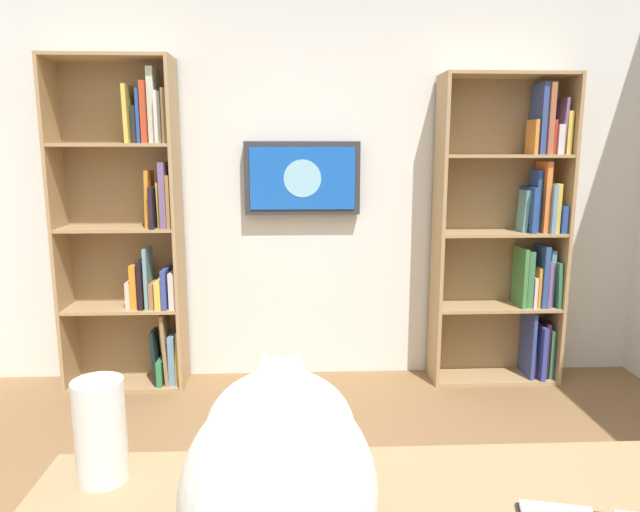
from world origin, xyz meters
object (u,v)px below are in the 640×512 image
bookshelf_left (515,234)px  cat (279,466)px  wall_mounted_tv (302,178)px  bookshelf_right (134,230)px  paper_towel_roll (101,431)px

bookshelf_left → cat: size_ratio=3.03×
wall_mounted_tv → cat: 2.74m
wall_mounted_tv → bookshelf_left: bearing=176.5°
bookshelf_left → cat: bearing=61.0°
bookshelf_right → wall_mounted_tv: (-1.06, -0.08, 0.31)m
bookshelf_left → cat: (1.46, 2.62, -0.03)m
cat → paper_towel_roll: cat is taller
bookshelf_left → cat: 3.00m
cat → wall_mounted_tv: bearing=-91.7°
bookshelf_right → cat: bookshelf_right is taller
bookshelf_left → bookshelf_right: bookshelf_right is taller
wall_mounted_tv → paper_towel_roll: wall_mounted_tv is taller
bookshelf_left → bookshelf_right: 2.43m
bookshelf_right → wall_mounted_tv: size_ratio=2.79×
bookshelf_right → cat: 2.80m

